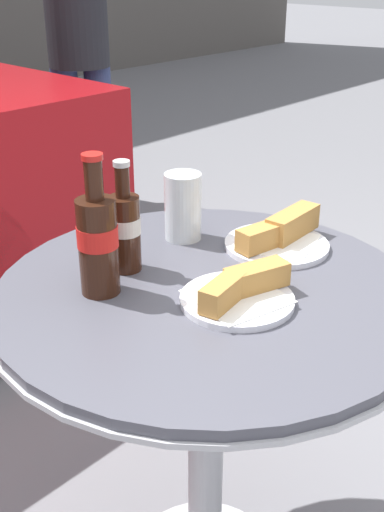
% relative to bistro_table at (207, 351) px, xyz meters
% --- Properties ---
extents(bistro_table, '(0.80, 0.80, 0.75)m').
position_rel_bistro_table_xyz_m(bistro_table, '(0.00, 0.00, 0.00)').
color(bistro_table, '#B7B7BC').
rests_on(bistro_table, ground_plane).
extents(cola_bottle_left, '(0.06, 0.06, 0.22)m').
position_rel_bistro_table_xyz_m(cola_bottle_left, '(-0.05, 0.17, 0.23)').
color(cola_bottle_left, '#33190F').
rests_on(cola_bottle_left, bistro_table).
extents(cola_bottle_right, '(0.07, 0.07, 0.26)m').
position_rel_bistro_table_xyz_m(cola_bottle_right, '(-0.15, 0.13, 0.24)').
color(cola_bottle_right, '#33190F').
rests_on(cola_bottle_right, bistro_table).
extents(drinking_glass, '(0.08, 0.08, 0.14)m').
position_rel_bistro_table_xyz_m(drinking_glass, '(0.13, 0.19, 0.21)').
color(drinking_glass, silver).
rests_on(drinking_glass, bistro_table).
extents(lunch_plate_near, '(0.21, 0.20, 0.06)m').
position_rel_bistro_table_xyz_m(lunch_plate_near, '(-0.01, -0.08, 0.16)').
color(lunch_plate_near, white).
rests_on(lunch_plate_near, bistro_table).
extents(lunch_plate_far, '(0.23, 0.22, 0.07)m').
position_rel_bistro_table_xyz_m(lunch_plate_far, '(0.23, 0.01, 0.16)').
color(lunch_plate_far, white).
rests_on(lunch_plate_far, bistro_table).
extents(pedestrian, '(0.32, 0.32, 1.58)m').
position_rel_bistro_table_xyz_m(pedestrian, '(1.38, 2.13, 0.28)').
color(pedestrian, navy).
rests_on(pedestrian, ground_plane).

